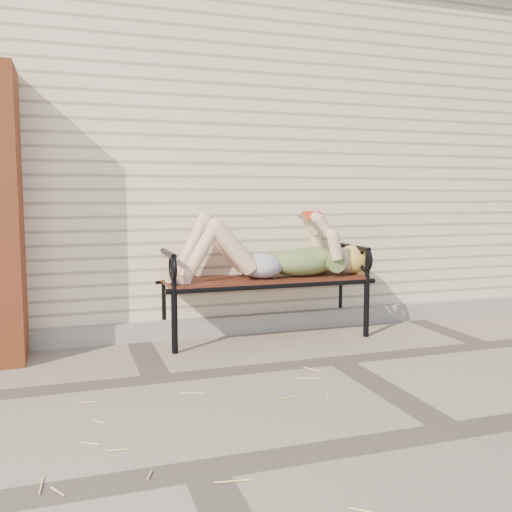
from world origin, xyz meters
name	(u,v)px	position (x,y,z in m)	size (l,w,h in m)	color
ground	(338,360)	(0.00, 0.00, 0.00)	(80.00, 80.00, 0.00)	gray
house_wall	(223,164)	(0.00, 3.00, 1.50)	(8.00, 4.00, 3.00)	beige
house_roof	(222,17)	(0.00, 3.00, 3.15)	(8.30, 4.30, 0.30)	#473533
foundation_strip	(287,321)	(0.00, 0.97, 0.07)	(8.00, 0.10, 0.15)	gray
garden_bench	(261,257)	(-0.26, 0.89, 0.64)	(1.78, 0.71, 1.15)	black
reading_woman	(269,253)	(-0.24, 0.75, 0.68)	(1.68, 0.38, 0.53)	#0B434F
straw_scatter	(106,473)	(-1.64, -1.16, 0.01)	(2.90, 1.66, 0.01)	#E3C36F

